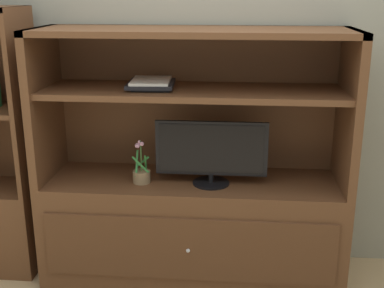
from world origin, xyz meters
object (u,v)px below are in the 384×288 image
media_console (193,203)px  tv_monitor (211,152)px  potted_plant (141,174)px  bookshelf_tall (1,188)px  magazine_stack (151,84)px

media_console → tv_monitor: media_console is taller
potted_plant → bookshelf_tall: size_ratio=0.16×
media_console → bookshelf_tall: size_ratio=1.10×
potted_plant → magazine_stack: size_ratio=0.83×
magazine_stack → bookshelf_tall: bearing=179.5°
magazine_stack → bookshelf_tall: (-1.02, 0.01, -0.71)m
magazine_stack → bookshelf_tall: bookshelf_tall is taller
bookshelf_tall → media_console: bearing=-0.2°
potted_plant → magazine_stack: magazine_stack is taller
bookshelf_tall → potted_plant: bearing=-5.2°
tv_monitor → potted_plant: 0.46m
potted_plant → bookshelf_tall: bookshelf_tall is taller
tv_monitor → bookshelf_tall: (-1.39, 0.07, -0.32)m
bookshelf_tall → tv_monitor: bearing=-3.0°
media_console → bookshelf_tall: bearing=179.8°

